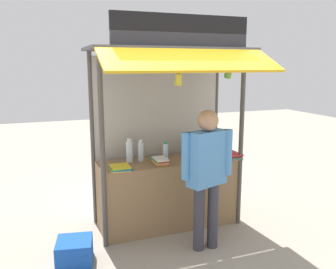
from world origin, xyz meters
TOP-DOWN VIEW (x-y plane):
  - ground_plane at (0.00, 0.00)m, footprint 20.00×20.00m
  - stall_counter at (0.00, 0.00)m, footprint 1.83×0.61m
  - stall_structure at (0.00, 0.09)m, footprint 2.03×1.46m
  - water_bottle_center at (-0.02, 0.05)m, footprint 0.07×0.07m
  - water_bottle_left at (0.30, 0.07)m, footprint 0.06×0.06m
  - water_bottle_rear_center at (-0.34, 0.11)m, footprint 0.08×0.08m
  - water_bottle_front_right at (-0.49, 0.11)m, footprint 0.09×0.09m
  - water_bottle_far_left at (0.38, 0.23)m, footprint 0.09×0.09m
  - magazine_stack_right at (0.57, 0.01)m, footprint 0.21×0.32m
  - magazine_stack_back_left at (-0.68, -0.18)m, footprint 0.28×0.31m
  - magazine_stack_mid_right at (-0.14, -0.09)m, footprint 0.20×0.28m
  - magazine_stack_mid_left at (0.84, -0.19)m, footprint 0.24×0.33m
  - banana_bunch_inner_right at (-0.02, -0.41)m, footprint 0.10×0.10m
  - banana_bunch_leftmost at (0.63, -0.41)m, footprint 0.11×0.11m
  - vendor_person at (0.19, -0.77)m, footprint 0.63×0.34m
  - plastic_crate at (-1.30, -0.56)m, footprint 0.44×0.44m

SIDE VIEW (x-z plane):
  - ground_plane at x=0.00m, z-range 0.00..0.00m
  - plastic_crate at x=-1.30m, z-range 0.00..0.27m
  - stall_counter at x=0.00m, z-range 0.00..0.90m
  - magazine_stack_back_left at x=-0.68m, z-range 0.90..0.94m
  - magazine_stack_mid_right at x=-0.14m, z-range 0.90..0.97m
  - magazine_stack_mid_left at x=0.84m, z-range 0.90..0.98m
  - magazine_stack_right at x=0.57m, z-range 0.90..0.98m
  - vendor_person at x=0.19m, z-range 0.17..1.82m
  - water_bottle_left at x=0.30m, z-range 0.89..1.12m
  - water_bottle_center at x=-0.02m, z-range 0.89..1.14m
  - water_bottle_rear_center at x=-0.34m, z-range 0.89..1.17m
  - water_bottle_far_left at x=0.38m, z-range 0.89..1.20m
  - water_bottle_front_right at x=-0.49m, z-range 0.89..1.20m
  - stall_structure at x=0.00m, z-range 0.27..2.96m
  - banana_bunch_inner_right at x=-0.02m, z-range 1.82..2.14m
  - banana_bunch_leftmost at x=0.63m, z-range 1.92..2.17m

